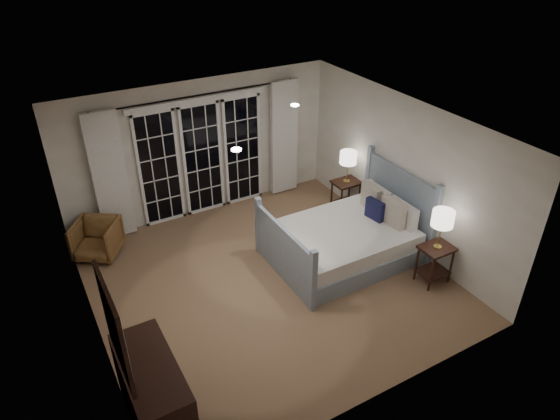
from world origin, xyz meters
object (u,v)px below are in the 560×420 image
lamp_right (348,158)px  nightstand_left (435,259)px  nightstand_right (346,192)px  lamp_left (443,219)px  dresser (154,395)px  bed (346,239)px  armchair (97,239)px

lamp_right → nightstand_left: bearing=-91.4°
nightstand_right → lamp_left: 2.45m
nightstand_left → lamp_left: size_ratio=1.01×
lamp_right → lamp_left: bearing=-91.4°
lamp_left → dresser: lamp_left is taller
nightstand_right → dresser: size_ratio=0.49×
bed → lamp_right: bearing=54.5°
lamp_left → armchair: (-4.29, 3.20, -0.81)m
bed → dresser: size_ratio=1.76×
nightstand_left → lamp_right: (0.06, 2.35, 0.70)m
nightstand_right → armchair: nightstand_right is taller
lamp_left → lamp_right: bearing=88.6°
lamp_left → nightstand_left: bearing=-45.0°
nightstand_left → nightstand_right: nightstand_right is taller
lamp_left → dresser: bearing=-175.3°
nightstand_left → dresser: dresser is taller
bed → nightstand_left: bearing=-56.5°
dresser → lamp_left: bearing=4.7°
nightstand_right → lamp_left: bearing=-91.4°
bed → lamp_right: size_ratio=3.82×
nightstand_right → bed: bearing=-125.5°
lamp_left → armchair: bearing=143.3°
nightstand_right → lamp_left: size_ratio=1.02×
bed → nightstand_right: bed is taller
dresser → lamp_right: bearing=31.2°
nightstand_right → armchair: 4.43m
nightstand_right → armchair: (-4.35, 0.85, -0.10)m
nightstand_left → nightstand_right: bearing=88.6°
nightstand_right → dresser: 5.24m
nightstand_right → armchair: size_ratio=0.92×
nightstand_right → armchair: bearing=169.0°
lamp_right → armchair: (-4.35, 0.85, -0.80)m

